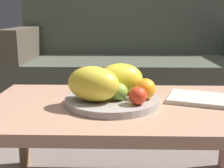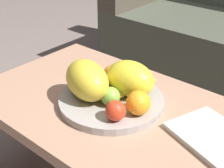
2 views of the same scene
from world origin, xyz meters
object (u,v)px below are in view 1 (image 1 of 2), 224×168
(melon_smaller_beside, at_px, (93,84))
(coffee_table, at_px, (125,115))
(apple_left, at_px, (138,96))
(banana_bunch, at_px, (117,85))
(fruit_bowl, at_px, (112,100))
(orange_front, at_px, (145,89))
(couch, at_px, (132,70))
(apple_front, at_px, (119,92))
(magazine, at_px, (202,99))
(melon_large_front, at_px, (120,79))
(orange_left, at_px, (98,83))

(melon_smaller_beside, bearing_deg, coffee_table, 21.59)
(apple_left, height_order, banana_bunch, same)
(fruit_bowl, distance_m, orange_front, 0.13)
(coffee_table, xyz_separation_m, couch, (0.07, 1.12, -0.04))
(coffee_table, relative_size, apple_left, 16.75)
(apple_left, bearing_deg, apple_front, 141.55)
(coffee_table, xyz_separation_m, apple_left, (0.04, -0.08, 0.10))
(couch, distance_m, magazine, 1.10)
(fruit_bowl, xyz_separation_m, magazine, (0.35, 0.04, -0.00))
(melon_large_front, bearing_deg, magazine, -2.08)
(banana_bunch, bearing_deg, couch, 84.37)
(coffee_table, distance_m, apple_front, 0.11)
(apple_front, distance_m, magazine, 0.33)
(fruit_bowl, relative_size, orange_front, 4.59)
(melon_large_front, height_order, orange_front, melon_large_front)
(melon_large_front, xyz_separation_m, magazine, (0.31, -0.01, -0.08))
(coffee_table, xyz_separation_m, orange_left, (-0.11, 0.08, 0.11))
(coffee_table, distance_m, couch, 1.12)
(melon_smaller_beside, xyz_separation_m, orange_left, (0.01, 0.12, -0.03))
(orange_front, bearing_deg, melon_large_front, 140.08)
(couch, bearing_deg, apple_left, -91.51)
(fruit_bowl, bearing_deg, apple_front, -55.16)
(orange_front, bearing_deg, orange_left, 152.12)
(orange_front, height_order, magazine, orange_front)
(coffee_table, height_order, orange_front, orange_front)
(fruit_bowl, height_order, apple_front, apple_front)
(coffee_table, xyz_separation_m, melon_large_front, (-0.02, 0.06, 0.13))
(apple_front, height_order, banana_bunch, same)
(apple_left, bearing_deg, melon_large_front, 112.14)
(couch, distance_m, fruit_bowl, 1.13)
(apple_left, bearing_deg, banana_bunch, 114.14)
(melon_smaller_beside, bearing_deg, melon_large_front, 47.17)
(banana_bunch, bearing_deg, fruit_bowl, -104.35)
(melon_large_front, distance_m, apple_front, 0.10)
(couch, distance_m, melon_smaller_beside, 1.19)
(fruit_bowl, relative_size, apple_left, 5.58)
(apple_left, height_order, magazine, apple_left)
(orange_left, bearing_deg, coffee_table, -36.15)
(fruit_bowl, bearing_deg, magazine, 7.23)
(orange_left, xyz_separation_m, apple_front, (0.08, -0.11, -0.00))
(coffee_table, height_order, magazine, magazine)
(fruit_bowl, relative_size, melon_large_front, 2.04)
(fruit_bowl, relative_size, orange_left, 4.93)
(melon_smaller_beside, distance_m, orange_left, 0.13)
(orange_left, relative_size, apple_left, 1.13)
(coffee_table, relative_size, couch, 0.61)
(coffee_table, xyz_separation_m, magazine, (0.30, 0.05, 0.05))
(banana_bunch, xyz_separation_m, magazine, (0.33, -0.03, -0.05))
(melon_large_front, height_order, apple_front, melon_large_front)
(melon_large_front, distance_m, orange_front, 0.12)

